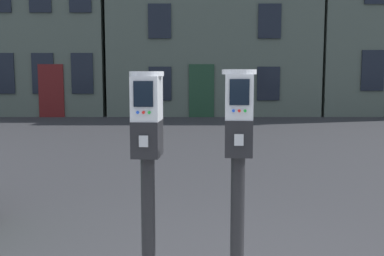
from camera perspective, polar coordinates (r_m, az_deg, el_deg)
parking_meter_near_kerb at (r=2.84m, az=-5.84°, el=-2.33°), size 0.23×0.26×1.51m
parking_meter_twin_adjacent at (r=2.84m, az=5.84°, el=-2.16°), size 0.23×0.26×1.53m
townhouse_orange_brick at (r=20.84m, az=2.42°, el=15.57°), size 8.60×5.71×9.72m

